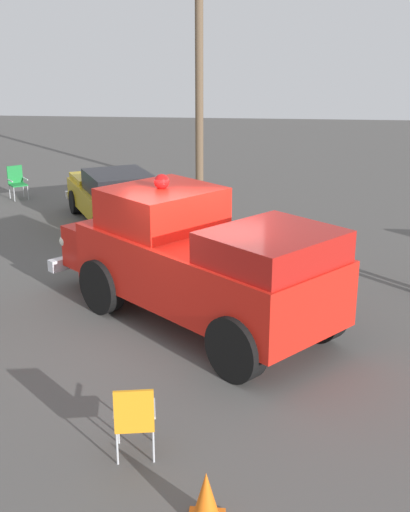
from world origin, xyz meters
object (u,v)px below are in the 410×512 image
Objects in this scene: classic_hot_rod at (116,196)px; lawn_chair_by_car at (134,417)px; utility_pole at (199,71)px; traffic_cone at (206,499)px; lawn_chair_spare at (17,180)px; vintage_fire_truck at (196,259)px.

classic_hot_rod reaches higher than lawn_chair_by_car.
classic_hot_rod is 0.64× the size of utility_pole.
utility_pole is 11.56× the size of traffic_cone.
utility_pole is (5.60, 1.64, 3.22)m from lawn_chair_spare.
utility_pole is at bearing 65.40° from classic_hot_rod.
utility_pole reaches higher than classic_hot_rod.
traffic_cone is (3.53, -11.56, -0.44)m from classic_hot_rod.
vintage_fire_truck is 5.77× the size of lawn_chair_spare.
classic_hot_rod is 4.63× the size of lawn_chair_spare.
lawn_chair_spare is at bearing 146.31° from classic_hot_rod.
utility_pole is at bearing 95.42° from vintage_fire_truck.
classic_hot_rod is 4.63× the size of lawn_chair_by_car.
traffic_cone is at bearing -84.00° from utility_pole.
classic_hot_rod is at bearing 106.99° from traffic_cone.
utility_pole is (-0.67, 14.61, 3.22)m from lawn_chair_by_car.
lawn_chair_by_car is at bearing -76.31° from classic_hot_rod.
lawn_chair_by_car is at bearing -87.36° from utility_pole.
traffic_cone is (0.97, -1.06, -0.28)m from lawn_chair_by_car.
vintage_fire_truck is 11.02m from lawn_chair_spare.
vintage_fire_truck is at bearing -84.58° from utility_pole.
classic_hot_rod is at bearing 103.69° from lawn_chair_by_car.
utility_pole is at bearing 92.64° from lawn_chair_by_car.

